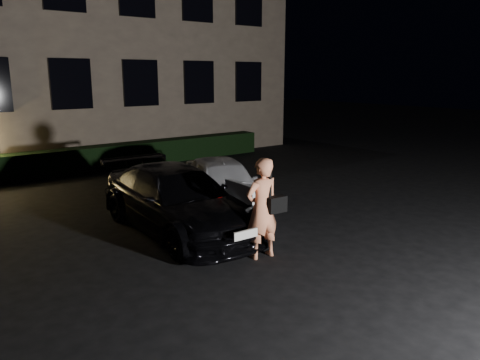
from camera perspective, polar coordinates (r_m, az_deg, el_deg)
ground at (r=8.39m, az=6.70°, el=-10.68°), size 80.00×80.00×0.00m
building at (r=21.31m, az=-24.20°, el=18.92°), size 20.00×8.11×12.00m
hedge at (r=17.09m, az=-18.78°, el=2.32°), size 15.00×0.70×0.85m
sedan at (r=10.16m, az=-7.64°, el=-2.41°), size 2.10×4.88×1.37m
hatch at (r=11.68m, az=-2.22°, el=-0.45°), size 2.80×4.16×1.32m
man at (r=8.54m, az=2.75°, el=-3.45°), size 0.78×0.49×1.88m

